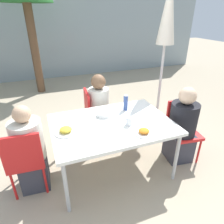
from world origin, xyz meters
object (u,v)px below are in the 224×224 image
Objects in this scene: chair_far at (94,112)px; drinking_cup at (129,121)px; person_right at (182,128)px; closed_umbrella at (167,22)px; person_far at (99,110)px; chair_right at (182,126)px; bottle at (126,103)px; salad_bowl at (104,114)px; chair_left at (25,158)px; person_left at (30,152)px.

chair_far reaches higher than drinking_cup.
closed_umbrella reaches higher than person_right.
person_right is 1.30× the size of chair_far.
chair_far is 1.80m from closed_umbrella.
closed_umbrella is (1.15, 0.07, 1.27)m from person_far.
person_right is (-0.06, -0.07, 0.02)m from chair_right.
chair_far is at bearing 119.55° from bottle.
chair_left is at bearing -167.09° from salad_bowl.
chair_far is 4.39× the size of salad_bowl.
chair_right is (2.08, -0.04, 0.00)m from chair_left.
chair_right is at bearing 3.96° from drinking_cup.
drinking_cup is 0.51× the size of salad_bowl.
chair_right is 0.77× the size of person_right.
person_left is 1.35m from bottle.
person_right is 1.38m from chair_far.
closed_umbrella reaches higher than drinking_cup.
person_far is 0.62m from bottle.
person_left is at bearing -170.47° from bottle.
person_left is at bearing -46.81° from chair_far.
bottle reaches higher than chair_far.
bottle is at bearing 71.66° from drinking_cup.
chair_far is at bearing -179.51° from closed_umbrella.
closed_umbrella is 11.18× the size of bottle.
person_left reaches higher than chair_far.
chair_left is at bearing -49.54° from person_far.
person_right reaches higher than person_left.
closed_umbrella reaches higher than chair_far.
person_far is at bearing -37.06° from person_right.
person_far is 5.77× the size of salad_bowl.
salad_bowl is at bearing -6.65° from chair_right.
person_left is at bearing -160.58° from closed_umbrella.
drinking_cup is at bearing -57.80° from salad_bowl.
person_far is (0.08, -0.06, 0.04)m from chair_far.
person_left is 10.95× the size of drinking_cup.
person_right is at bearing 50.73° from person_far.
closed_umbrella reaches higher than person_left.
chair_left reaches higher than drinking_cup.
closed_umbrella is 12.76× the size of salad_bowl.
chair_left and chair_right have the same top height.
drinking_cup is at bearing -137.69° from closed_umbrella.
chair_far is at bearing -121.85° from person_far.
person_right reaches higher than chair_far.
closed_umbrella is 1.75m from drinking_cup.
chair_left is 0.10m from person_left.
chair_far is (-0.99, 0.95, -0.02)m from person_right.
chair_left reaches higher than salad_bowl.
chair_right is at bearing -23.99° from bottle.
chair_right is 0.76× the size of person_far.
chair_left is 2.75m from closed_umbrella.
closed_umbrella is at bearing 31.51° from bottle.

